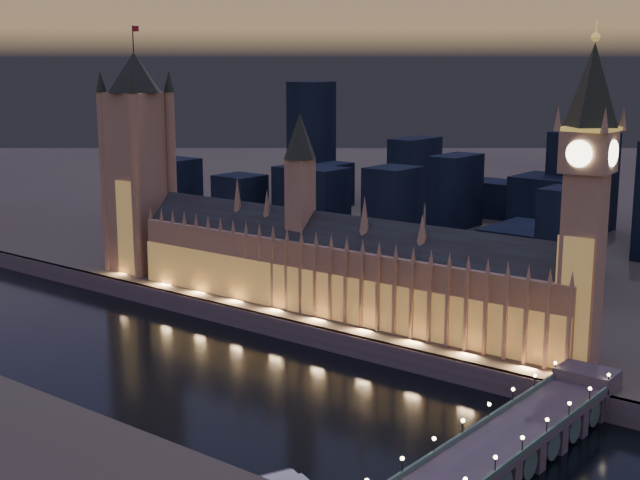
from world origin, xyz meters
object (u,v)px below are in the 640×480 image
Objects in this scene: elizabeth_tower at (587,179)px; westminster_bridge at (515,444)px; victoria_tower at (137,152)px; palace_of_westminster at (337,267)px.

elizabeth_tower is 0.98× the size of westminster_bridge.
elizabeth_tower is at bearing 0.00° from victoria_tower.
palace_of_westminster is at bearing -179.89° from elizabeth_tower.
palace_of_westminster is at bearing -0.09° from victoria_tower.
victoria_tower is (-118.26, 0.18, 38.06)m from palace_of_westminster.
westminster_bridge is at bearing -30.56° from palace_of_westminster.
elizabeth_tower is at bearing 0.11° from palace_of_westminster.
westminster_bridge is at bearing -80.74° from elizabeth_tower.
palace_of_westminster reaches higher than westminster_bridge.
palace_of_westminster is 124.24m from victoria_tower.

